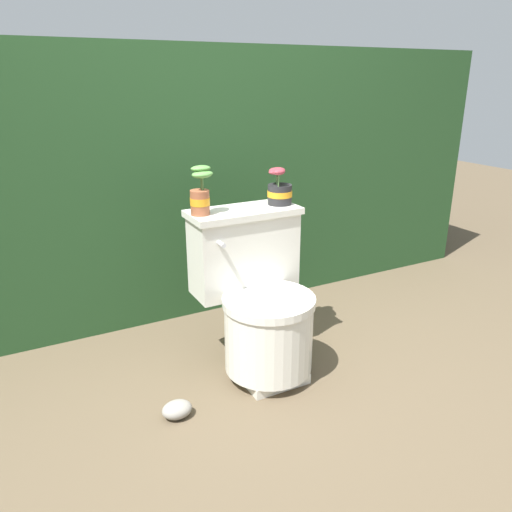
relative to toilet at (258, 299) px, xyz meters
name	(u,v)px	position (x,y,z in m)	size (l,w,h in m)	color
ground_plane	(260,382)	(-0.06, -0.13, -0.35)	(12.00, 12.00, 0.00)	brown
hedge_backdrop	(162,174)	(-0.06, 1.18, 0.39)	(4.12, 1.01, 1.49)	#234723
toilet	(258,299)	(0.00, 0.00, 0.00)	(0.52, 0.57, 0.75)	silver
potted_plant_left	(201,193)	(-0.21, 0.14, 0.50)	(0.11, 0.09, 0.21)	#9E5638
potted_plant_midleft	(279,190)	(0.19, 0.15, 0.47)	(0.12, 0.13, 0.18)	#262628
garden_stone	(177,410)	(-0.48, -0.19, -0.32)	(0.13, 0.10, 0.07)	gray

